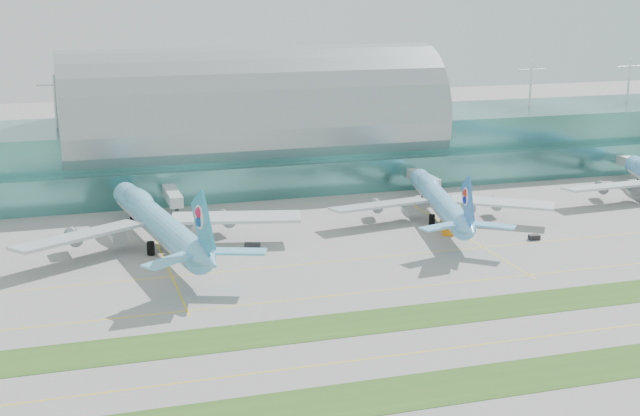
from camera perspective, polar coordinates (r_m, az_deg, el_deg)
name	(u,v)px	position (r m, az deg, el deg)	size (l,w,h in m)	color
ground	(404,322)	(171.54, 5.41, -7.28)	(700.00, 700.00, 0.00)	gray
terminal	(253,138)	(286.93, -4.31, 4.51)	(340.00, 69.10, 36.00)	#3D7A75
grass_strip_near	(470,384)	(148.21, 9.58, -11.02)	(420.00, 12.00, 0.08)	#2D591E
grass_strip_far	(400,318)	(173.25, 5.16, -7.04)	(420.00, 12.00, 0.08)	#2D591E
taxiline_b	(434,350)	(159.69, 7.33, -9.03)	(420.00, 0.35, 0.01)	yellow
taxiline_c	(372,291)	(187.21, 3.32, -5.36)	(420.00, 0.35, 0.01)	yellow
taxiline_d	(339,261)	(206.88, 1.21, -3.40)	(420.00, 0.35, 0.01)	yellow
airliner_b	(158,221)	(218.36, -10.35, -0.81)	(70.30, 80.51, 22.20)	#67BDE3
airliner_c	(440,199)	(241.95, 7.66, 0.55)	(59.76, 68.81, 19.10)	#71C4F8
gse_c	(206,252)	(212.71, -7.31, -2.83)	(3.25, 1.66, 1.31)	black
gse_d	(252,246)	(216.32, -4.35, -2.44)	(3.79, 1.59, 1.49)	black
gse_e	(449,232)	(229.40, 8.23, -1.56)	(3.12, 1.63, 1.52)	orange
gse_f	(534,237)	(229.75, 13.55, -1.83)	(2.73, 1.71, 1.24)	black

